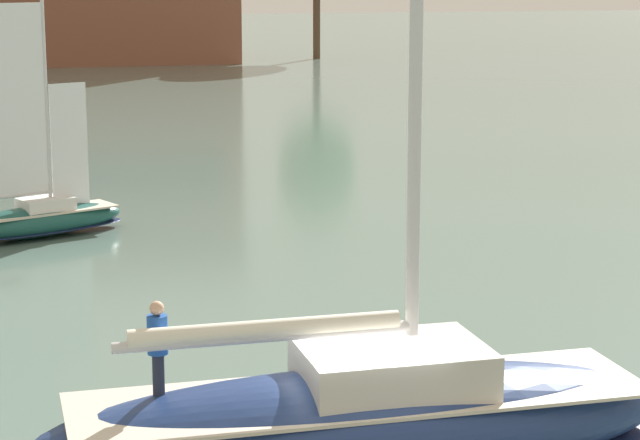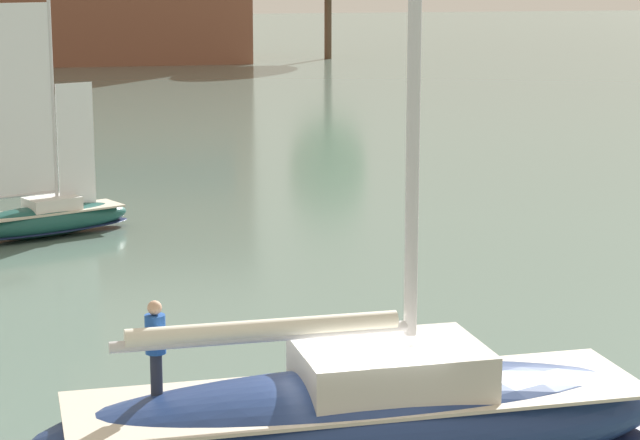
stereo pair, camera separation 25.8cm
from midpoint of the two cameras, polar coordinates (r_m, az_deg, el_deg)
sailboat_main at (r=21.38m, az=2.19°, el=-9.12°), size 11.37×3.48×15.50m
sailboat_moored_mid_channel at (r=41.06m, az=-12.32°, el=0.25°), size 6.09×3.98×8.18m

